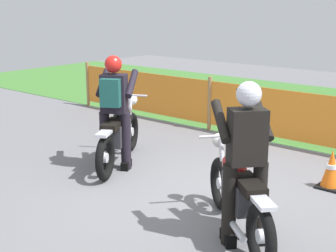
% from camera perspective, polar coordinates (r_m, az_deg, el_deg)
% --- Properties ---
extents(ground, '(24.00, 24.00, 0.02)m').
position_cam_1_polar(ground, '(6.46, 4.24, -7.76)').
color(ground, slate).
extents(barrier_fence, '(10.72, 0.08, 1.05)m').
position_cam_1_polar(barrier_fence, '(8.46, 14.78, 1.10)').
color(barrier_fence, '#997547').
rests_on(barrier_fence, ground).
extents(motorcycle_lead, '(1.60, 1.37, 0.95)m').
position_cam_1_polar(motorcycle_lead, '(5.22, 8.25, -7.85)').
color(motorcycle_lead, black).
rests_on(motorcycle_lead, ground).
extents(motorcycle_trailing, '(1.13, 1.85, 0.98)m').
position_cam_1_polar(motorcycle_trailing, '(7.40, -5.78, -0.93)').
color(motorcycle_trailing, black).
rests_on(motorcycle_trailing, ground).
extents(rider_lead, '(0.73, 0.73, 1.69)m').
position_cam_1_polar(rider_lead, '(4.89, 9.15, -3.71)').
color(rider_lead, black).
rests_on(rider_lead, ground).
extents(rider_trailing, '(0.71, 0.79, 1.69)m').
position_cam_1_polar(rider_trailing, '(7.07, -6.36, 2.33)').
color(rider_trailing, black).
rests_on(rider_trailing, ground).
extents(traffic_cone, '(0.32, 0.32, 0.53)m').
position_cam_1_polar(traffic_cone, '(6.81, 18.73, -4.89)').
color(traffic_cone, black).
rests_on(traffic_cone, ground).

